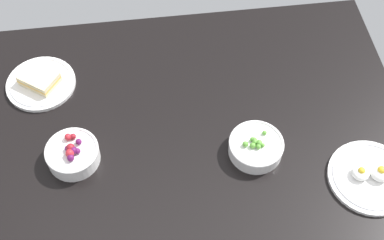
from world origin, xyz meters
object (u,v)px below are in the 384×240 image
(bowl_peas, at_px, (256,147))
(plate_eggs, at_px, (371,176))
(bowl_berries, at_px, (73,154))
(plate_sandwich, at_px, (40,82))

(bowl_peas, relative_size, plate_eggs, 0.67)
(bowl_berries, bearing_deg, plate_eggs, -11.35)
(plate_sandwich, relative_size, plate_eggs, 0.92)
(plate_sandwich, height_order, bowl_peas, bowl_peas)
(bowl_berries, distance_m, bowl_peas, 0.46)
(plate_sandwich, bearing_deg, plate_eggs, -26.03)
(bowl_peas, bearing_deg, plate_sandwich, 152.39)
(plate_eggs, bearing_deg, bowl_berries, 168.65)
(bowl_berries, height_order, plate_eggs, bowl_berries)
(plate_eggs, bearing_deg, plate_sandwich, 153.97)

